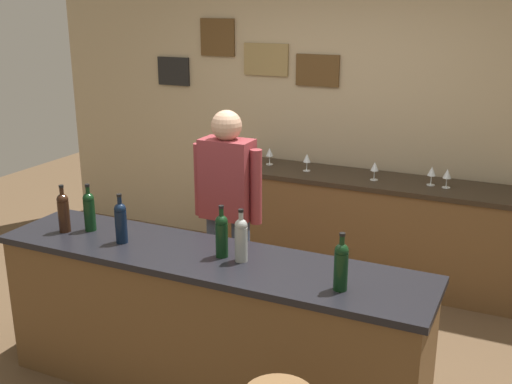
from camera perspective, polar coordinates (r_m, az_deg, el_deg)
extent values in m
plane|color=brown|center=(4.31, -1.65, -15.26)|extent=(10.00, 10.00, 0.00)
cube|color=tan|center=(5.59, 7.71, 7.68)|extent=(6.00, 0.06, 2.80)
cube|color=black|center=(6.24, -7.63, 11.01)|extent=(0.35, 0.02, 0.27)
cube|color=brown|center=(5.96, -3.58, 14.10)|extent=(0.35, 0.02, 0.34)
cube|color=#997F4C|center=(5.75, 0.93, 12.17)|extent=(0.44, 0.02, 0.29)
cube|color=brown|center=(5.57, 5.71, 11.14)|extent=(0.40, 0.02, 0.28)
cube|color=brown|center=(3.78, -4.50, -12.54)|extent=(2.57, 0.57, 0.88)
cube|color=black|center=(3.57, -4.68, -6.12)|extent=(2.63, 0.60, 0.04)
cube|color=brown|center=(5.38, 10.12, -3.52)|extent=(2.52, 0.53, 0.86)
cube|color=#2D2319|center=(5.24, 10.38, 1.08)|extent=(2.57, 0.56, 0.04)
cylinder|color=#384766|center=(4.46, -1.40, -7.74)|extent=(0.13, 0.13, 0.86)
cylinder|color=#384766|center=(4.55, -3.67, -7.27)|extent=(0.13, 0.13, 0.86)
cube|color=maroon|center=(4.26, -2.67, 1.21)|extent=(0.36, 0.20, 0.56)
sphere|color=tan|center=(4.17, -2.74, 6.16)|extent=(0.21, 0.21, 0.21)
cylinder|color=maroon|center=(4.17, 0.01, 0.46)|extent=(0.08, 0.08, 0.52)
cylinder|color=maroon|center=(4.37, -5.22, 1.17)|extent=(0.08, 0.08, 0.52)
cylinder|color=black|center=(4.06, -17.34, -2.17)|extent=(0.07, 0.07, 0.20)
sphere|color=black|center=(4.02, -17.48, -0.66)|extent=(0.07, 0.07, 0.07)
cylinder|color=black|center=(4.01, -17.53, -0.22)|extent=(0.03, 0.03, 0.09)
cylinder|color=black|center=(4.00, -17.59, 0.50)|extent=(0.03, 0.03, 0.02)
cylinder|color=black|center=(4.03, -15.14, -2.10)|extent=(0.07, 0.07, 0.20)
sphere|color=black|center=(4.00, -15.26, -0.57)|extent=(0.07, 0.07, 0.07)
cylinder|color=black|center=(3.99, -15.30, -0.13)|extent=(0.03, 0.03, 0.09)
cylinder|color=black|center=(3.97, -15.36, 0.60)|extent=(0.03, 0.03, 0.02)
cylinder|color=black|center=(3.79, -12.37, -3.16)|extent=(0.07, 0.07, 0.20)
sphere|color=black|center=(3.75, -12.48, -1.55)|extent=(0.07, 0.07, 0.07)
cylinder|color=black|center=(3.74, -12.51, -1.08)|extent=(0.03, 0.03, 0.09)
cylinder|color=black|center=(3.72, -12.56, -0.30)|extent=(0.03, 0.03, 0.02)
cylinder|color=black|center=(3.50, -3.19, -4.46)|extent=(0.07, 0.07, 0.20)
sphere|color=black|center=(3.46, -3.22, -2.73)|extent=(0.07, 0.07, 0.07)
cylinder|color=black|center=(3.45, -3.23, -2.22)|extent=(0.03, 0.03, 0.09)
cylinder|color=black|center=(3.44, -3.24, -1.39)|extent=(0.03, 0.03, 0.02)
cylinder|color=#999E99|center=(3.44, -1.38, -4.86)|extent=(0.07, 0.07, 0.20)
sphere|color=#999E99|center=(3.40, -1.40, -3.10)|extent=(0.07, 0.07, 0.07)
cylinder|color=#999E99|center=(3.39, -1.40, -2.58)|extent=(0.03, 0.03, 0.09)
cylinder|color=black|center=(3.37, -1.41, -1.74)|extent=(0.03, 0.03, 0.02)
cylinder|color=black|center=(3.14, 7.85, -7.29)|extent=(0.07, 0.07, 0.20)
sphere|color=black|center=(3.09, 7.93, -5.39)|extent=(0.07, 0.07, 0.07)
cylinder|color=black|center=(3.08, 7.96, -4.83)|extent=(0.03, 0.03, 0.09)
cylinder|color=black|center=(3.06, 8.00, -3.91)|extent=(0.03, 0.03, 0.02)
cylinder|color=silver|center=(5.58, 1.26, 2.59)|extent=(0.06, 0.06, 0.00)
cylinder|color=silver|center=(5.57, 1.26, 2.98)|extent=(0.01, 0.01, 0.07)
cone|color=silver|center=(5.55, 1.26, 3.73)|extent=(0.07, 0.07, 0.08)
cylinder|color=silver|center=(5.38, 4.71, 1.99)|extent=(0.06, 0.06, 0.00)
cylinder|color=silver|center=(5.37, 4.72, 2.40)|extent=(0.01, 0.01, 0.07)
cone|color=silver|center=(5.36, 4.74, 3.17)|extent=(0.07, 0.07, 0.08)
cylinder|color=silver|center=(5.18, 10.86, 1.13)|extent=(0.06, 0.06, 0.00)
cylinder|color=silver|center=(5.17, 10.89, 1.55)|extent=(0.01, 0.01, 0.07)
cone|color=silver|center=(5.15, 10.94, 2.35)|extent=(0.07, 0.07, 0.08)
cylinder|color=silver|center=(5.15, 15.86, 0.64)|extent=(0.06, 0.06, 0.00)
cylinder|color=silver|center=(5.13, 15.90, 1.07)|extent=(0.01, 0.01, 0.07)
cone|color=silver|center=(5.11, 15.96, 1.88)|extent=(0.07, 0.07, 0.08)
cylinder|color=silver|center=(5.11, 17.17, 0.40)|extent=(0.06, 0.06, 0.00)
cylinder|color=silver|center=(5.10, 17.21, 0.84)|extent=(0.01, 0.01, 0.07)
cone|color=silver|center=(5.08, 17.29, 1.65)|extent=(0.07, 0.07, 0.08)
cylinder|color=#B2332D|center=(5.60, -0.81, 3.12)|extent=(0.08, 0.08, 0.09)
torus|color=#B2332D|center=(5.58, -0.29, 3.10)|extent=(0.06, 0.01, 0.06)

